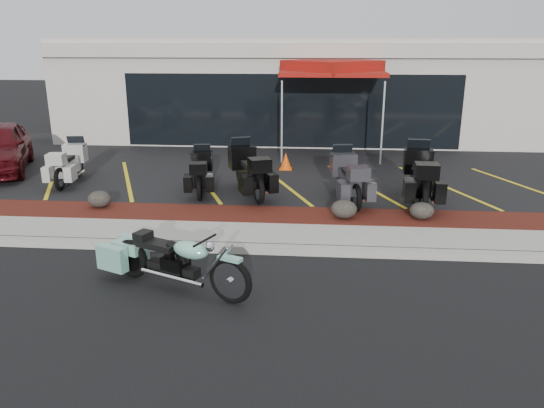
# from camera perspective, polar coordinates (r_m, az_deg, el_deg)

# --- Properties ---
(ground) EXTENTS (90.00, 90.00, 0.00)m
(ground) POSITION_cam_1_polar(r_m,az_deg,el_deg) (9.49, -1.08, -7.32)
(ground) COLOR black
(ground) RESTS_ON ground
(curb) EXTENTS (24.00, 0.25, 0.15)m
(curb) POSITION_cam_1_polar(r_m,az_deg,el_deg) (10.28, -0.59, -4.86)
(curb) COLOR gray
(curb) RESTS_ON ground
(sidewalk) EXTENTS (24.00, 1.20, 0.15)m
(sidewalk) POSITION_cam_1_polar(r_m,az_deg,el_deg) (10.93, -0.25, -3.49)
(sidewalk) COLOR gray
(sidewalk) RESTS_ON ground
(mulch_bed) EXTENTS (24.00, 1.20, 0.16)m
(mulch_bed) POSITION_cam_1_polar(r_m,az_deg,el_deg) (12.05, 0.23, -1.45)
(mulch_bed) COLOR #37100C
(mulch_bed) RESTS_ON ground
(upper_lot) EXTENTS (26.00, 9.60, 0.15)m
(upper_lot) POSITION_cam_1_polar(r_m,az_deg,el_deg) (17.25, 1.62, 4.28)
(upper_lot) COLOR black
(upper_lot) RESTS_ON ground
(dealership_building) EXTENTS (18.00, 8.16, 4.00)m
(dealership_building) POSITION_cam_1_polar(r_m,az_deg,el_deg) (23.15, 2.52, 12.43)
(dealership_building) COLOR #ABA69A
(dealership_building) RESTS_ON ground
(boulder_left) EXTENTS (0.55, 0.46, 0.39)m
(boulder_left) POSITION_cam_1_polar(r_m,az_deg,el_deg) (13.12, -18.05, 0.51)
(boulder_left) COLOR black
(boulder_left) RESTS_ON mulch_bed
(boulder_mid) EXTENTS (0.58, 0.49, 0.41)m
(boulder_mid) POSITION_cam_1_polar(r_m,az_deg,el_deg) (11.81, 7.74, -0.54)
(boulder_mid) COLOR black
(boulder_mid) RESTS_ON mulch_bed
(boulder_right) EXTENTS (0.53, 0.45, 0.38)m
(boulder_right) POSITION_cam_1_polar(r_m,az_deg,el_deg) (12.11, 15.81, -0.69)
(boulder_right) COLOR black
(boulder_right) RESTS_ON mulch_bed
(hero_cruiser) EXTENTS (2.92, 1.83, 1.01)m
(hero_cruiser) POSITION_cam_1_polar(r_m,az_deg,el_deg) (8.24, -4.51, -7.49)
(hero_cruiser) COLOR #7CC2A8
(hero_cruiser) RESTS_ON ground
(touring_white) EXTENTS (0.99, 2.11, 1.19)m
(touring_white) POSITION_cam_1_polar(r_m,az_deg,el_deg) (16.23, -20.22, 4.82)
(touring_white) COLOR beige
(touring_white) RESTS_ON upper_lot
(touring_black_front) EXTENTS (1.03, 2.06, 1.15)m
(touring_black_front) POSITION_cam_1_polar(r_m,az_deg,el_deg) (14.44, -7.47, 4.21)
(touring_black_front) COLOR black
(touring_black_front) RESTS_ON upper_lot
(touring_black_mid) EXTENTS (1.72, 2.50, 1.36)m
(touring_black_mid) POSITION_cam_1_polar(r_m,az_deg,el_deg) (14.20, -3.37, 4.55)
(touring_black_mid) COLOR black
(touring_black_mid) RESTS_ON upper_lot
(touring_grey) EXTENTS (1.20, 2.31, 1.28)m
(touring_grey) POSITION_cam_1_polar(r_m,az_deg,el_deg) (13.71, 7.53, 3.80)
(touring_grey) COLOR #302F34
(touring_grey) RESTS_ON upper_lot
(touring_black_rear) EXTENTS (1.11, 2.50, 1.42)m
(touring_black_rear) POSITION_cam_1_polar(r_m,az_deg,el_deg) (14.05, 15.32, 3.95)
(touring_black_rear) COLOR black
(touring_black_rear) RESTS_ON upper_lot
(traffic_cone) EXTENTS (0.40, 0.40, 0.51)m
(traffic_cone) POSITION_cam_1_polar(r_m,az_deg,el_deg) (16.23, 1.49, 4.64)
(traffic_cone) COLOR #DF4A07
(traffic_cone) RESTS_ON upper_lot
(popup_canopy) EXTENTS (4.03, 4.03, 3.15)m
(popup_canopy) POSITION_cam_1_polar(r_m,az_deg,el_deg) (18.35, 6.48, 14.23)
(popup_canopy) COLOR silver
(popup_canopy) RESTS_ON upper_lot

